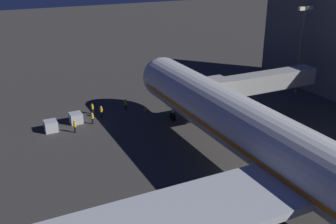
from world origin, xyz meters
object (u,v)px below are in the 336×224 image
Objects in this scene: traffic_cone_nose_starboard at (145,109)px; traffic_cone_nose_port at (169,105)px; apron_floodlight_mast at (301,43)px; ground_crew_near_nose_gear at (101,111)px; ground_crew_marshaller_fwd at (92,108)px; airliner_at_gate at (314,170)px; ground_crew_by_belt_loader at (126,104)px; baggage_container_near_belt at (51,126)px; jet_bridge at (253,84)px; ground_crew_by_tug at (75,126)px; ground_crew_under_port_wing at (92,118)px; baggage_container_far_row at (76,118)px.

traffic_cone_nose_port is at bearing 180.00° from traffic_cone_nose_starboard.
traffic_cone_nose_port is at bearing -9.33° from apron_floodlight_mast.
ground_crew_marshaller_fwd is at bearing -68.29° from ground_crew_near_nose_gear.
apron_floodlight_mast is 35.81m from ground_crew_near_nose_gear.
airliner_at_gate is 40.49× the size of ground_crew_marshaller_fwd.
apron_floodlight_mast is 31.74m from ground_crew_by_belt_loader.
ground_crew_near_nose_gear reaches higher than baggage_container_near_belt.
ground_crew_by_belt_loader is (-12.31, -3.08, 0.22)m from baggage_container_near_belt.
ground_crew_near_nose_gear is (9.19, -32.93, -4.64)m from airliner_at_gate.
jet_bridge reaches higher than traffic_cone_nose_starboard.
airliner_at_gate is at bearing 105.96° from ground_crew_marshaller_fwd.
airliner_at_gate is 37.97× the size of baggage_container_near_belt.
ground_crew_by_tug is 3.41× the size of traffic_cone_nose_starboard.
ground_crew_by_belt_loader is at bearing -151.70° from ground_crew_by_tug.
jet_bridge is 1.25× the size of apron_floodlight_mast.
ground_crew_near_nose_gear is 1.06× the size of ground_crew_under_port_wing.
ground_crew_by_tug is at bearing 36.46° from ground_crew_near_nose_gear.
ground_crew_marshaller_fwd is 3.06× the size of traffic_cone_nose_starboard.
traffic_cone_nose_starboard is at bearing -170.12° from ground_crew_under_port_wing.
airliner_at_gate is 33.17m from traffic_cone_nose_port.
ground_crew_marshaller_fwd is at bearing -74.04° from airliner_at_gate.
baggage_container_near_belt is 4.10m from baggage_container_far_row.
baggage_container_near_belt is 0.96× the size of ground_crew_by_tug.
ground_crew_marshaller_fwd is 12.43m from traffic_cone_nose_port.
jet_bridge is at bearing 127.51° from traffic_cone_nose_port.
baggage_container_near_belt is 1.00× the size of ground_crew_by_belt_loader.
jet_bridge is 22.85m from ground_crew_near_nose_gear.
apron_floodlight_mast reaches higher than ground_crew_under_port_wing.
ground_crew_under_port_wing is (36.61, -2.28, -7.94)m from apron_floodlight_mast.
ground_crew_under_port_wing is at bearing 143.79° from baggage_container_far_row.
baggage_container_far_row is at bearing -24.20° from jet_bridge.
apron_floodlight_mast is 25.14m from traffic_cone_nose_port.
ground_crew_by_belt_loader is at bearing -153.05° from ground_crew_under_port_wing.
traffic_cone_nose_starboard is at bearing -40.22° from jet_bridge.
ground_crew_by_tug is (4.93, 3.65, 0.01)m from ground_crew_near_nose_gear.
airliner_at_gate reaches higher than ground_crew_near_nose_gear.
ground_crew_by_belt_loader reaches higher than traffic_cone_nose_starboard.
airliner_at_gate reaches higher than traffic_cone_nose_port.
airliner_at_gate is 36.41× the size of ground_crew_by_tug.
ground_crew_by_tug is (4.13, 5.66, 0.11)m from ground_crew_marshaller_fwd.
jet_bridge is 14.44m from traffic_cone_nose_port.
ground_crew_by_tug is at bearing 31.04° from ground_crew_under_port_wing.
ground_crew_near_nose_gear is 11.42m from traffic_cone_nose_port.
ground_crew_by_belt_loader is at bearing -168.42° from baggage_container_far_row.
apron_floodlight_mast is 8.03× the size of ground_crew_by_tug.
jet_bridge is 10.47× the size of ground_crew_by_belt_loader.
ground_crew_by_tug is at bearing -64.25° from airliner_at_gate.
traffic_cone_nose_port is at bearing -179.85° from baggage_container_far_row.
apron_floodlight_mast is 27.36× the size of traffic_cone_nose_port.
apron_floodlight_mast is 29.27m from traffic_cone_nose_starboard.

